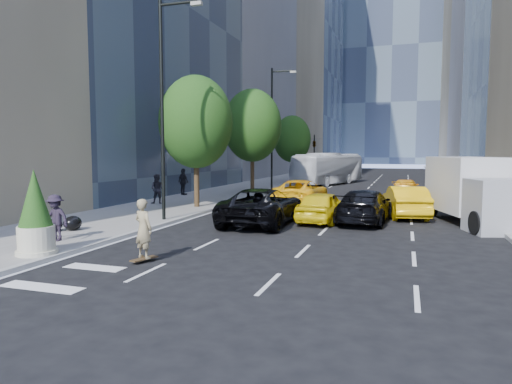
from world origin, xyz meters
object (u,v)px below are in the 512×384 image
(skateboarder, at_px, (143,233))
(city_bus, at_px, (329,169))
(black_sedan_lincoln, at_px, (262,206))
(box_truck, at_px, (473,190))
(black_sedan_mercedes, at_px, (365,206))
(planter_shrub, at_px, (35,214))

(skateboarder, distance_m, city_bus, 34.16)
(black_sedan_lincoln, relative_size, box_truck, 0.88)
(skateboarder, height_order, black_sedan_mercedes, skateboarder)
(skateboarder, relative_size, city_bus, 0.16)
(city_bus, bearing_deg, planter_shrub, -79.63)
(city_bus, xyz_separation_m, planter_shrub, (-3.40, -34.79, -0.19))
(black_sedan_mercedes, relative_size, box_truck, 0.78)
(black_sedan_mercedes, bearing_deg, black_sedan_lincoln, 28.67)
(city_bus, relative_size, box_truck, 1.69)
(skateboarder, height_order, planter_shrub, planter_shrub)
(skateboarder, relative_size, planter_shrub, 0.68)
(black_sedan_lincoln, bearing_deg, black_sedan_mercedes, -156.50)
(black_sedan_lincoln, distance_m, planter_shrub, 9.80)
(black_sedan_mercedes, height_order, box_truck, box_truck)
(skateboarder, bearing_deg, black_sedan_lincoln, -80.73)
(skateboarder, bearing_deg, city_bus, -72.20)
(black_sedan_mercedes, bearing_deg, planter_shrub, 54.38)
(black_sedan_lincoln, distance_m, black_sedan_mercedes, 4.83)
(skateboarder, relative_size, black_sedan_mercedes, 0.34)
(planter_shrub, bearing_deg, skateboarder, 10.59)
(city_bus, relative_size, planter_shrub, 4.34)
(skateboarder, distance_m, black_sedan_mercedes, 11.43)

